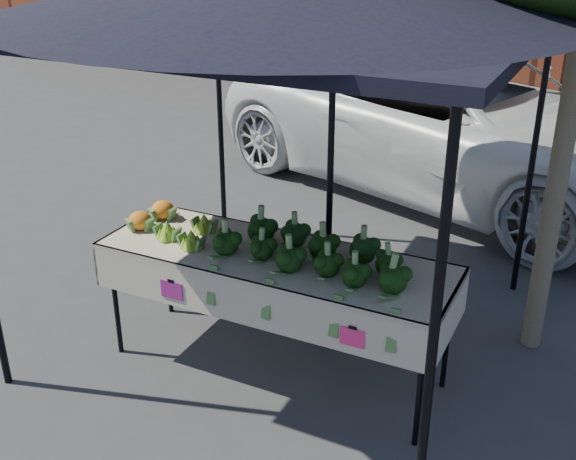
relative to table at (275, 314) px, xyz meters
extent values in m
plane|color=#363639|center=(-0.11, 0.02, -0.45)|extent=(90.00, 90.00, 0.00)
cube|color=beige|center=(0.00, 0.00, 0.00)|extent=(2.40, 0.80, 0.90)
cube|color=#F22D8C|center=(-0.56, -0.40, 0.25)|extent=(0.17, 0.01, 0.12)
cube|color=#F42E72|center=(0.72, -0.40, 0.25)|extent=(0.17, 0.01, 0.12)
ellipsoid|color=black|center=(0.27, 0.03, 0.56)|extent=(1.34, 0.54, 0.22)
ellipsoid|color=#7FC133|center=(-0.67, -0.01, 0.54)|extent=(0.40, 0.44, 0.17)
ellipsoid|color=orange|center=(-1.04, 0.07, 0.53)|extent=(0.20, 0.40, 0.16)
camera|label=1|loc=(1.91, -3.67, 2.51)|focal=43.65mm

